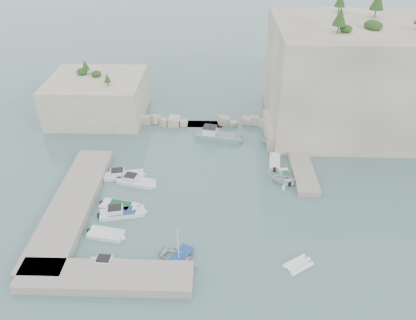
{
  "coord_description": "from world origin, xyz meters",
  "views": [
    {
      "loc": [
        1.32,
        -40.32,
        33.29
      ],
      "look_at": [
        0.0,
        6.0,
        3.0
      ],
      "focal_mm": 35.0,
      "sensor_mm": 36.0,
      "label": 1
    }
  ],
  "objects_px": {
    "motorboat_f": "(112,267)",
    "tender_east_a": "(282,183)",
    "work_boat": "(218,139)",
    "motorboat_d": "(123,215)",
    "rowboat": "(179,261)",
    "tender_east_c": "(275,163)",
    "inflatable_dinghy": "(298,266)",
    "tender_east_b": "(286,178)",
    "motorboat_a": "(124,177)",
    "motorboat_e": "(106,236)",
    "tender_east_d": "(273,146)",
    "motorboat_c": "(120,208)",
    "motorboat_b": "(137,184)"
  },
  "relations": [
    {
      "from": "motorboat_d",
      "to": "motorboat_f",
      "type": "relative_size",
      "value": 1.16
    },
    {
      "from": "motorboat_e",
      "to": "inflatable_dinghy",
      "type": "xyz_separation_m",
      "value": [
        21.65,
        -3.99,
        0.0
      ]
    },
    {
      "from": "motorboat_b",
      "to": "tender_east_c",
      "type": "height_order",
      "value": "motorboat_b"
    },
    {
      "from": "inflatable_dinghy",
      "to": "work_boat",
      "type": "xyz_separation_m",
      "value": [
        -8.7,
        26.87,
        0.0
      ]
    },
    {
      "from": "rowboat",
      "to": "work_boat",
      "type": "height_order",
      "value": "work_boat"
    },
    {
      "from": "motorboat_b",
      "to": "tender_east_c",
      "type": "relative_size",
      "value": 1.22
    },
    {
      "from": "motorboat_a",
      "to": "motorboat_f",
      "type": "distance_m",
      "value": 16.62
    },
    {
      "from": "motorboat_d",
      "to": "inflatable_dinghy",
      "type": "height_order",
      "value": "motorboat_d"
    },
    {
      "from": "motorboat_d",
      "to": "tender_east_c",
      "type": "bearing_deg",
      "value": 19.62
    },
    {
      "from": "motorboat_f",
      "to": "tender_east_a",
      "type": "xyz_separation_m",
      "value": [
        20.19,
        15.72,
        0.0
      ]
    },
    {
      "from": "tender_east_d",
      "to": "tender_east_a",
      "type": "bearing_deg",
      "value": -154.7
    },
    {
      "from": "motorboat_f",
      "to": "tender_east_d",
      "type": "distance_m",
      "value": 32.41
    },
    {
      "from": "rowboat",
      "to": "inflatable_dinghy",
      "type": "relative_size",
      "value": 1.36
    },
    {
      "from": "motorboat_a",
      "to": "tender_east_b",
      "type": "height_order",
      "value": "motorboat_a"
    },
    {
      "from": "motorboat_d",
      "to": "tender_east_c",
      "type": "xyz_separation_m",
      "value": [
        20.19,
        12.28,
        0.0
      ]
    },
    {
      "from": "motorboat_f",
      "to": "tender_east_a",
      "type": "distance_m",
      "value": 25.59
    },
    {
      "from": "tender_east_c",
      "to": "motorboat_b",
      "type": "bearing_deg",
      "value": 113.46
    },
    {
      "from": "rowboat",
      "to": "inflatable_dinghy",
      "type": "height_order",
      "value": "rowboat"
    },
    {
      "from": "rowboat",
      "to": "tender_east_c",
      "type": "height_order",
      "value": "rowboat"
    },
    {
      "from": "motorboat_b",
      "to": "motorboat_d",
      "type": "xyz_separation_m",
      "value": [
        -0.59,
        -6.57,
        0.0
      ]
    },
    {
      "from": "work_boat",
      "to": "motorboat_a",
      "type": "bearing_deg",
      "value": -128.17
    },
    {
      "from": "tender_east_d",
      "to": "work_boat",
      "type": "distance_m",
      "value": 8.94
    },
    {
      "from": "motorboat_c",
      "to": "tender_east_c",
      "type": "bearing_deg",
      "value": 40.33
    },
    {
      "from": "work_boat",
      "to": "motorboat_f",
      "type": "bearing_deg",
      "value": -100.24
    },
    {
      "from": "motorboat_e",
      "to": "tender_east_a",
      "type": "xyz_separation_m",
      "value": [
        21.9,
        11.03,
        0.0
      ]
    },
    {
      "from": "motorboat_d",
      "to": "rowboat",
      "type": "xyz_separation_m",
      "value": [
        7.69,
        -7.39,
        0.0
      ]
    },
    {
      "from": "tender_east_b",
      "to": "rowboat",
      "type": "bearing_deg",
      "value": 131.59
    },
    {
      "from": "motorboat_a",
      "to": "motorboat_c",
      "type": "bearing_deg",
      "value": -93.42
    },
    {
      "from": "work_boat",
      "to": "tender_east_b",
      "type": "bearing_deg",
      "value": -36.15
    },
    {
      "from": "motorboat_a",
      "to": "tender_east_a",
      "type": "distance_m",
      "value": 22.22
    },
    {
      "from": "motorboat_b",
      "to": "inflatable_dinghy",
      "type": "bearing_deg",
      "value": -21.63
    },
    {
      "from": "motorboat_c",
      "to": "motorboat_d",
      "type": "height_order",
      "value": "motorboat_d"
    },
    {
      "from": "tender_east_a",
      "to": "tender_east_d",
      "type": "xyz_separation_m",
      "value": [
        -0.24,
        9.82,
        0.0
      ]
    },
    {
      "from": "motorboat_d",
      "to": "tender_east_d",
      "type": "relative_size",
      "value": 1.53
    },
    {
      "from": "motorboat_e",
      "to": "tender_east_d",
      "type": "relative_size",
      "value": 1.15
    },
    {
      "from": "motorboat_f",
      "to": "tender_east_b",
      "type": "relative_size",
      "value": 1.35
    },
    {
      "from": "motorboat_d",
      "to": "tender_east_d",
      "type": "distance_m",
      "value": 26.68
    },
    {
      "from": "motorboat_c",
      "to": "tender_east_b",
      "type": "xyz_separation_m",
      "value": [
        21.94,
        7.19,
        0.0
      ]
    },
    {
      "from": "motorboat_c",
      "to": "rowboat",
      "type": "xyz_separation_m",
      "value": [
        8.27,
        -8.65,
        0.0
      ]
    },
    {
      "from": "motorboat_b",
      "to": "inflatable_dinghy",
      "type": "relative_size",
      "value": 1.72
    },
    {
      "from": "motorboat_e",
      "to": "rowboat",
      "type": "relative_size",
      "value": 1.0
    },
    {
      "from": "motorboat_a",
      "to": "motorboat_d",
      "type": "bearing_deg",
      "value": -90.54
    },
    {
      "from": "motorboat_a",
      "to": "inflatable_dinghy",
      "type": "height_order",
      "value": "motorboat_a"
    },
    {
      "from": "inflatable_dinghy",
      "to": "tender_east_a",
      "type": "distance_m",
      "value": 15.02
    },
    {
      "from": "tender_east_b",
      "to": "tender_east_a",
      "type": "bearing_deg",
      "value": 144.86
    },
    {
      "from": "tender_east_b",
      "to": "tender_east_c",
      "type": "bearing_deg",
      "value": 9.37
    },
    {
      "from": "motorboat_d",
      "to": "rowboat",
      "type": "bearing_deg",
      "value": -55.57
    },
    {
      "from": "tender_east_a",
      "to": "work_boat",
      "type": "relative_size",
      "value": 0.47
    },
    {
      "from": "motorboat_d",
      "to": "work_boat",
      "type": "relative_size",
      "value": 0.76
    },
    {
      "from": "tender_east_b",
      "to": "tender_east_d",
      "type": "distance_m",
      "value": 8.67
    }
  ]
}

